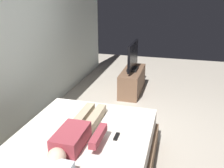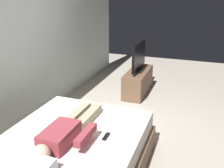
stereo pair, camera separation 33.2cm
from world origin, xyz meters
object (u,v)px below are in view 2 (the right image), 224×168
bed (69,159)px  tv (139,58)px  tv_stand (138,82)px  person (67,131)px  remote (106,136)px

bed → tv: (2.82, -0.07, 0.52)m
bed → tv_stand: (2.82, -0.07, -0.01)m
person → tv_stand: bearing=-1.8°
person → tv: (2.79, -0.09, 0.16)m
remote → person: bearing=110.5°
person → tv: bearing=-1.8°
person → tv: 2.80m
tv_stand → tv: bearing=90.0°
remote → tv_stand: size_ratio=0.14×
person → tv_stand: (2.79, -0.09, -0.37)m
bed → person: 0.36m
remote → tv_stand: (2.64, 0.32, -0.30)m
tv → bed: bearing=178.6°
person → tv: size_ratio=1.43×
bed → tv: 2.87m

